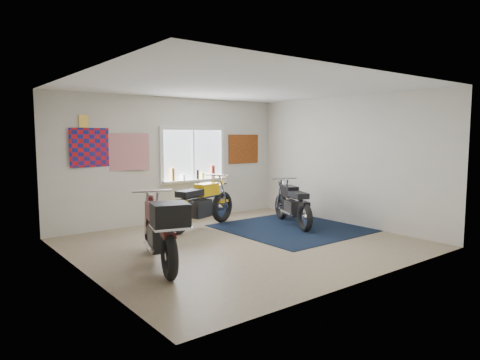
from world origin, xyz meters
TOP-DOWN VIEW (x-y plane):
  - ground at (0.00, 0.00)m, footprint 5.50×5.50m
  - room_shell at (0.00, 0.00)m, footprint 5.50×5.50m
  - navy_rug at (1.51, 0.34)m, footprint 2.51×2.61m
  - window_assembly at (0.50, 2.47)m, footprint 1.66×0.17m
  - oil_bottles at (0.58, 2.40)m, footprint 1.12×0.09m
  - flag_display at (-1.90, 2.48)m, footprint 1.60×0.10m
  - triumph_poster at (1.95, 2.48)m, footprint 0.90×0.03m
  - yellow_triumph at (0.08, 1.50)m, footprint 2.05×0.88m
  - black_chrome_bike at (1.75, 0.56)m, footprint 0.87×1.78m
  - maroon_tourer at (-1.80, -0.39)m, footprint 0.96×2.04m

SIDE VIEW (x-z plane):
  - ground at x=0.00m, z-range 0.00..0.00m
  - navy_rug at x=1.51m, z-range 0.00..0.01m
  - black_chrome_bike at x=1.75m, z-range -0.06..0.90m
  - yellow_triumph at x=0.08m, z-range -0.06..1.00m
  - maroon_tourer at x=-1.80m, z-range 0.02..1.07m
  - oil_bottles at x=0.58m, z-range 0.88..1.18m
  - window_assembly at x=0.50m, z-range 0.74..2.00m
  - triumph_poster at x=1.95m, z-range 1.20..1.90m
  - room_shell at x=0.00m, z-range -1.11..4.39m
  - flag_display at x=-1.90m, z-range 1.56..2.73m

